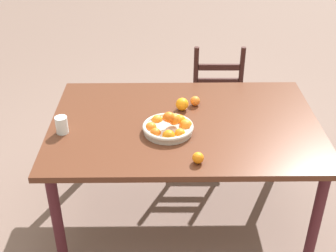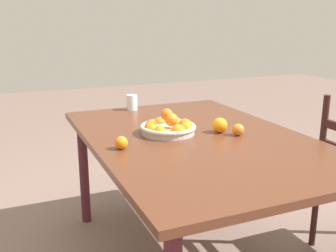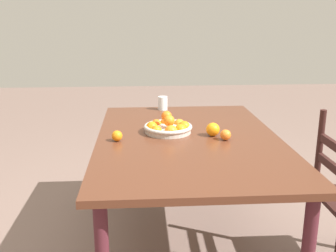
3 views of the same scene
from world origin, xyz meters
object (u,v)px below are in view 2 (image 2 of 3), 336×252
orange_loose_2 (220,125)px  dining_table (196,150)px  fruit_bowl (169,128)px  orange_loose_1 (238,130)px  orange_loose_0 (121,143)px  drinking_glass (132,102)px

orange_loose_2 → dining_table: bearing=-85.6°
fruit_bowl → orange_loose_1: bearing=61.4°
dining_table → orange_loose_0: (0.05, -0.41, 0.10)m
dining_table → orange_loose_0: bearing=-83.2°
orange_loose_1 → orange_loose_2: 0.10m
dining_table → orange_loose_1: size_ratio=26.01×
dining_table → orange_loose_2: bearing=94.4°
drinking_glass → dining_table: bearing=8.9°
orange_loose_0 → drinking_glass: drinking_glass is taller
orange_loose_1 → orange_loose_2: orange_loose_2 is taller
fruit_bowl → orange_loose_1: (0.17, 0.31, -0.00)m
dining_table → drinking_glass: 0.72m
dining_table → fruit_bowl: fruit_bowl is taller
fruit_bowl → orange_loose_2: fruit_bowl is taller
dining_table → orange_loose_2: (-0.01, 0.14, 0.11)m
orange_loose_1 → drinking_glass: bearing=-158.1°
dining_table → orange_loose_0: size_ratio=26.37×
dining_table → orange_loose_1: orange_loose_1 is taller
orange_loose_0 → dining_table: bearing=96.8°
fruit_bowl → orange_loose_2: bearing=71.3°
dining_table → fruit_bowl: size_ratio=5.43×
orange_loose_2 → drinking_glass: bearing=-159.8°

